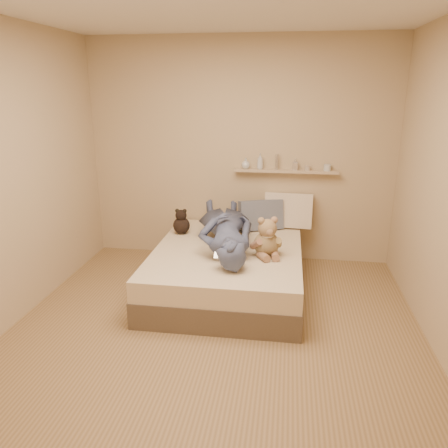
% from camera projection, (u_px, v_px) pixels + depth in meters
% --- Properties ---
extents(room, '(3.80, 3.80, 3.80)m').
position_uv_depth(room, '(212.00, 187.00, 3.34)').
color(room, '#91724B').
rests_on(room, ground).
extents(bed, '(1.50, 1.90, 0.45)m').
position_uv_depth(bed, '(228.00, 269.00, 4.55)').
color(bed, brown).
rests_on(bed, floor).
extents(game_console, '(0.15, 0.07, 0.05)m').
position_uv_depth(game_console, '(223.00, 256.00, 3.92)').
color(game_console, silver).
rests_on(game_console, bed).
extents(teddy_bear, '(0.32, 0.33, 0.41)m').
position_uv_depth(teddy_bear, '(267.00, 240.00, 4.22)').
color(teddy_bear, olive).
rests_on(teddy_bear, bed).
extents(dark_plush, '(0.19, 0.19, 0.29)m').
position_uv_depth(dark_plush, '(181.00, 223.00, 4.90)').
color(dark_plush, black).
rests_on(dark_plush, bed).
extents(pillow_cream, '(0.56, 0.28, 0.43)m').
position_uv_depth(pillow_cream, '(288.00, 210.00, 5.12)').
color(pillow_cream, beige).
rests_on(pillow_cream, bed).
extents(pillow_grey, '(0.54, 0.37, 0.36)m').
position_uv_depth(pillow_grey, '(261.00, 215.00, 5.04)').
color(pillow_grey, slate).
rests_on(pillow_grey, bed).
extents(person, '(0.89, 1.65, 0.38)m').
position_uv_depth(person, '(225.00, 228.00, 4.51)').
color(person, '#474F71').
rests_on(person, bed).
extents(wall_shelf, '(1.20, 0.12, 0.03)m').
position_uv_depth(wall_shelf, '(286.00, 171.00, 5.06)').
color(wall_shelf, tan).
rests_on(wall_shelf, wall_back).
extents(shelf_bottles, '(1.03, 0.11, 0.18)m').
position_uv_depth(shelf_bottles, '(273.00, 164.00, 5.06)').
color(shelf_bottles, silver).
rests_on(shelf_bottles, wall_shelf).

